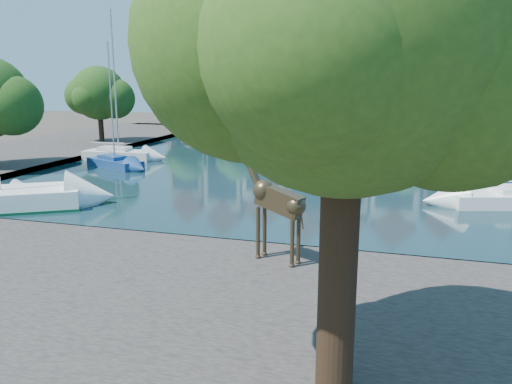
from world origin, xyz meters
TOP-DOWN VIEW (x-y plane):
  - ground at (0.00, 0.00)m, footprint 160.00×160.00m
  - water_basin at (0.00, 24.00)m, footprint 38.00×50.00m
  - near_quay at (0.00, -7.00)m, footprint 50.00×14.00m
  - far_quay at (0.00, 56.00)m, footprint 60.00×16.00m
  - left_quay at (-25.00, 24.00)m, footprint 14.00×52.00m
  - plane_tree at (7.62, -9.01)m, footprint 8.32×6.40m
  - townhouse_west_end at (-23.00, 55.99)m, footprint 5.44×9.18m
  - townhouse_west_mid at (-17.00, 55.99)m, footprint 5.94×9.18m
  - townhouse_west_inner at (-10.50, 55.99)m, footprint 6.43×9.18m
  - townhouse_center at (-4.00, 55.99)m, footprint 5.44×9.18m
  - townhouse_east_inner at (2.00, 55.99)m, footprint 5.94×9.18m
  - townhouse_east_mid at (8.50, 55.99)m, footprint 6.43×9.18m
  - townhouse_east_end at (15.00, 55.99)m, footprint 5.44×9.18m
  - far_tree_far_west at (-21.90, 50.49)m, footprint 7.28×5.60m
  - far_tree_west at (-13.91, 50.49)m, footprint 6.76×5.20m
  - far_tree_mid_west at (-5.89, 50.49)m, footprint 7.80×6.00m
  - far_tree_mid_east at (2.10, 50.49)m, footprint 7.02×5.40m
  - far_tree_east at (10.11, 50.49)m, footprint 7.54×5.80m
  - far_tree_far_east at (18.09, 50.49)m, footprint 6.76×5.20m
  - side_tree_left_far at (-21.90, 27.99)m, footprint 7.28×5.60m
  - giraffe_statue at (4.37, -1.92)m, footprint 3.17×1.48m
  - sailboat_left_b at (-13.20, 16.14)m, footprint 5.55×3.83m
  - sailboat_left_c at (-15.00, 19.75)m, footprint 6.24×2.57m
  - sailboat_left_d at (-15.00, 39.26)m, footprint 5.40×2.99m
  - sailboat_left_e at (-14.51, 39.45)m, footprint 5.57×3.91m
  - sailboat_right_b at (15.00, 20.23)m, footprint 6.14×3.79m
  - sailboat_right_c at (15.00, 29.93)m, footprint 5.73×3.96m
  - sailboat_right_d at (15.00, 38.05)m, footprint 5.45×2.01m

SIDE VIEW (x-z plane):
  - ground at x=0.00m, z-range 0.00..0.00m
  - water_basin at x=0.00m, z-range 0.00..0.08m
  - near_quay at x=0.00m, z-range 0.00..0.50m
  - far_quay at x=0.00m, z-range 0.00..0.50m
  - left_quay at x=-25.00m, z-range 0.00..0.50m
  - sailboat_left_b at x=-13.20m, z-range -4.28..5.47m
  - sailboat_right_d at x=15.00m, z-range -3.79..5.01m
  - sailboat_right_b at x=15.00m, z-range -4.51..5.72m
  - sailboat_left_d at x=-15.00m, z-range -3.55..4.77m
  - sailboat_left_e at x=-14.51m, z-range -4.61..5.94m
  - sailboat_right_c at x=15.00m, z-range -5.17..6.57m
  - sailboat_left_c at x=-15.00m, z-range -5.58..7.02m
  - giraffe_statue at x=4.37m, z-range 0.46..5.15m
  - far_tree_west at x=-13.91m, z-range 1.40..8.76m
  - far_tree_far_east at x=18.09m, z-range 1.40..8.76m
  - far_tree_mid_east at x=2.10m, z-range 1.37..8.89m
  - far_tree_far_west at x=-21.90m, z-range 1.34..9.02m
  - far_tree_east at x=10.11m, z-range 1.32..9.16m
  - far_tree_mid_west at x=-5.89m, z-range 1.29..9.29m
  - side_tree_left_far at x=-21.90m, z-range 1.44..9.32m
  - townhouse_east_end at x=15.00m, z-range -0.11..14.32m
  - townhouse_west_inner at x=-10.50m, z-range -0.22..14.92m
  - townhouse_west_end at x=-23.00m, z-range -0.11..14.83m
  - plane_tree at x=7.62m, z-range 2.36..12.98m
  - townhouse_east_inner at x=2.00m, z-range -0.16..15.63m
  - townhouse_east_mid at x=8.50m, z-range -0.22..16.43m
  - townhouse_west_mid at x=-17.00m, z-range -0.16..16.63m
  - townhouse_center at x=-4.00m, z-range -0.10..16.83m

